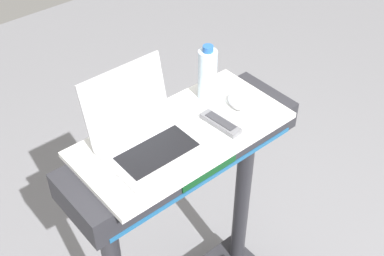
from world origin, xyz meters
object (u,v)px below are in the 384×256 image
at_px(laptop, 145,134).
at_px(tv_remote, 220,123).
at_px(computer_mouse, 237,101).
at_px(water_bottle, 207,74).

relative_size(laptop, tv_remote, 1.90).
xyz_separation_m(computer_mouse, water_bottle, (-0.05, 0.11, 0.08)).
distance_m(computer_mouse, tv_remote, 0.13).
xyz_separation_m(computer_mouse, tv_remote, (-0.12, -0.05, -0.01)).
distance_m(computer_mouse, water_bottle, 0.15).
xyz_separation_m(water_bottle, tv_remote, (-0.08, -0.16, -0.09)).
distance_m(laptop, water_bottle, 0.35).
relative_size(computer_mouse, water_bottle, 0.46).
relative_size(computer_mouse, tv_remote, 0.61).
bearing_deg(laptop, water_bottle, 9.23).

